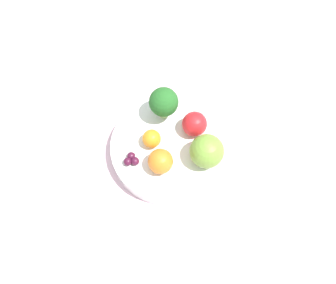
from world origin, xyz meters
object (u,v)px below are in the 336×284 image
object	(u,v)px
napkin	(45,183)
bowl	(168,148)
broccoli	(164,102)
orange_back	(160,161)
apple_red	(195,124)
orange_front	(152,139)
grape_cluster	(131,160)
apple_green	(207,151)

from	to	relation	value
napkin	bowl	bearing A→B (deg)	163.70
broccoli	orange_back	distance (m)	0.11
bowl	apple_red	xyz separation A→B (m)	(-0.06, 0.00, 0.04)
orange_front	napkin	bearing A→B (deg)	-13.24
bowl	apple_red	bearing A→B (deg)	179.03
orange_front	bowl	bearing A→B (deg)	141.63
grape_cluster	napkin	distance (m)	0.17
bowl	broccoli	bearing A→B (deg)	-115.04
orange_back	grape_cluster	world-z (taller)	orange_back
grape_cluster	apple_red	bearing A→B (deg)	176.77
orange_back	grape_cluster	distance (m)	0.06
broccoli	orange_front	xyz separation A→B (m)	(0.05, 0.04, -0.03)
orange_back	napkin	xyz separation A→B (m)	(0.19, -0.10, -0.05)
apple_red	apple_green	distance (m)	0.06
broccoli	orange_back	xyz separation A→B (m)	(0.06, 0.09, -0.02)
broccoli	apple_green	xyz separation A→B (m)	(-0.02, 0.12, -0.01)
grape_cluster	napkin	size ratio (longest dim) A/B	0.14
bowl	grape_cluster	size ratio (longest dim) A/B	7.97
apple_red	apple_green	size ratio (longest dim) A/B	0.77
napkin	grape_cluster	bearing A→B (deg)	158.69
broccoli	grape_cluster	bearing A→B (deg)	27.12
broccoli	apple_green	bearing A→B (deg)	97.49
apple_red	napkin	world-z (taller)	apple_red
orange_front	apple_green	bearing A→B (deg)	130.41
orange_back	napkin	world-z (taller)	orange_back
apple_red	grape_cluster	size ratio (longest dim) A/B	1.72
broccoli	orange_front	bearing A→B (deg)	37.99
bowl	orange_back	xyz separation A→B (m)	(0.03, 0.03, 0.04)
apple_green	orange_front	size ratio (longest dim) A/B	1.77
apple_red	napkin	distance (m)	0.30
apple_red	napkin	bearing A→B (deg)	-13.34
apple_red	grape_cluster	bearing A→B (deg)	-3.23
napkin	orange_front	bearing A→B (deg)	166.76
orange_front	orange_back	world-z (taller)	orange_back
bowl	apple_green	world-z (taller)	apple_green
napkin	orange_back	bearing A→B (deg)	153.64
orange_back	broccoli	bearing A→B (deg)	-124.88
orange_front	napkin	size ratio (longest dim) A/B	0.17
orange_back	napkin	bearing A→B (deg)	-26.36
bowl	napkin	world-z (taller)	bowl
apple_red	orange_back	size ratio (longest dim) A/B	1.03
apple_red	napkin	size ratio (longest dim) A/B	0.24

